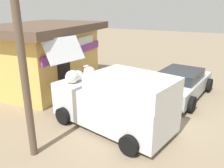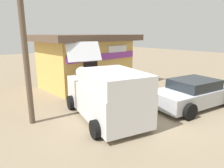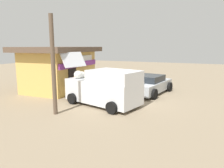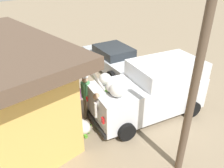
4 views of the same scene
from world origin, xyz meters
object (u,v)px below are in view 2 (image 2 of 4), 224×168
storefront_bar (86,59)px  parked_sedan (193,93)px  unloaded_banana_pile (83,94)px  paint_bucket (147,83)px  delivery_van (106,94)px  customer_bending (82,86)px  vendor_standing (103,80)px

storefront_bar → parked_sedan: bearing=-76.8°
unloaded_banana_pile → paint_bucket: unloaded_banana_pile is taller
delivery_van → paint_bucket: (5.07, 2.10, -0.79)m
parked_sedan → storefront_bar: bearing=103.2°
storefront_bar → parked_sedan: 6.67m
delivery_van → parked_sedan: bearing=-21.9°
customer_bending → paint_bucket: 4.92m
storefront_bar → customer_bending: (-2.16, -2.80, -0.78)m
customer_bending → paint_bucket: size_ratio=3.67×
storefront_bar → unloaded_banana_pile: 3.12m
paint_bucket → storefront_bar: bearing=134.6°
customer_bending → paint_bucket: bearing=0.5°
delivery_van → customer_bending: bearing=84.6°
vendor_standing → unloaded_banana_pile: bearing=135.1°
parked_sedan → unloaded_banana_pile: size_ratio=5.38×
customer_bending → vendor_standing: bearing=-4.2°
delivery_van → paint_bucket: delivery_van is taller
delivery_van → customer_bending: 2.07m
customer_bending → storefront_bar: bearing=52.3°
unloaded_banana_pile → delivery_van: bearing=-104.1°
delivery_van → parked_sedan: delivery_van is taller
vendor_standing → unloaded_banana_pile: vendor_standing is taller
delivery_van → paint_bucket: size_ratio=12.48×
storefront_bar → parked_sedan: storefront_bar is taller
storefront_bar → vendor_standing: (-0.98, -2.88, -0.70)m
storefront_bar → vendor_standing: 3.13m
parked_sedan → customer_bending: size_ratio=2.94×
parked_sedan → unloaded_banana_pile: bearing=127.1°
parked_sedan → vendor_standing: 4.33m
storefront_bar → paint_bucket: bearing=-45.4°
delivery_van → unloaded_banana_pile: 2.87m
parked_sedan → paint_bucket: size_ratio=10.81×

